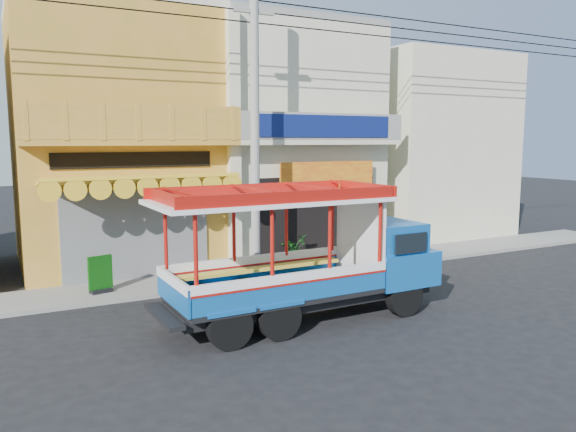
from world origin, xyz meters
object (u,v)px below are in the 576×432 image
object	(u,v)px
potted_plant_a	(293,249)
songthaew_truck	(321,254)
green_sign	(100,277)
potted_plant_b	(389,245)
utility_pole	(259,107)
potted_plant_c	(370,239)

from	to	relation	value
potted_plant_a	songthaew_truck	bearing A→B (deg)	-131.66
green_sign	potted_plant_b	size ratio (longest dim) A/B	0.99
songthaew_truck	green_sign	world-z (taller)	songthaew_truck
green_sign	potted_plant_a	bearing A→B (deg)	6.91
utility_pole	green_sign	bearing A→B (deg)	173.44
utility_pole	potted_plant_b	size ratio (longest dim) A/B	28.09
green_sign	potted_plant_b	bearing A→B (deg)	-1.87
potted_plant_b	potted_plant_c	world-z (taller)	potted_plant_c
potted_plant_c	green_sign	bearing A→B (deg)	-69.59
potted_plant_b	green_sign	bearing A→B (deg)	30.61
potted_plant_a	potted_plant_b	distance (m)	3.25
potted_plant_b	potted_plant_c	bearing A→B (deg)	-55.47
green_sign	potted_plant_a	distance (m)	6.22
utility_pole	green_sign	world-z (taller)	utility_pole
green_sign	potted_plant_c	xyz separation A→B (m)	(9.21, 0.72, 0.12)
potted_plant_c	potted_plant_b	bearing A→B (deg)	18.02
songthaew_truck	potted_plant_c	world-z (taller)	songthaew_truck
utility_pole	potted_plant_b	distance (m)	6.55
green_sign	potted_plant_a	xyz separation A→B (m)	(6.18, 0.75, 0.07)
songthaew_truck	potted_plant_b	world-z (taller)	songthaew_truck
potted_plant_b	potted_plant_c	size ratio (longest dim) A/B	0.93
songthaew_truck	potted_plant_a	world-z (taller)	songthaew_truck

